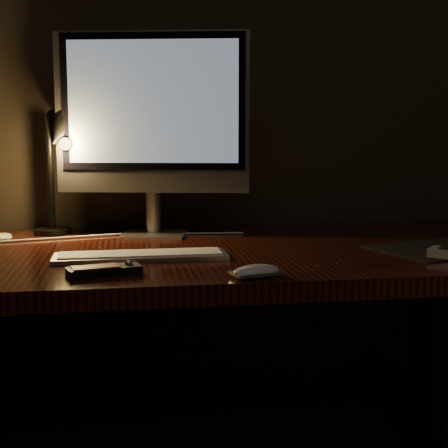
{
  "coord_description": "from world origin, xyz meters",
  "views": [
    {
      "loc": [
        -0.19,
        0.42,
        1.0
      ],
      "look_at": [
        0.01,
        1.73,
        0.82
      ],
      "focal_mm": 50.0,
      "sensor_mm": 36.0,
      "label": 1
    }
  ],
  "objects": [
    {
      "name": "media_remote",
      "position": [
        -0.24,
        1.59,
        0.76
      ],
      "size": [
        0.14,
        0.08,
        0.03
      ],
      "rotation": [
        0.0,
        0.0,
        0.26
      ],
      "color": "black",
      "rests_on": "desk"
    },
    {
      "name": "keyboard",
      "position": [
        -0.16,
        1.74,
        0.76
      ],
      "size": [
        0.37,
        0.11,
        0.01
      ],
      "primitive_type": "cube",
      "rotation": [
        0.0,
        0.0,
        0.01
      ],
      "color": "silver",
      "rests_on": "desk"
    },
    {
      "name": "cable",
      "position": [
        -0.2,
        2.04,
        0.75
      ],
      "size": [
        0.63,
        0.04,
        0.01
      ],
      "primitive_type": "cylinder",
      "rotation": [
        0.0,
        1.57,
        0.06
      ],
      "color": "white",
      "rests_on": "desk"
    },
    {
      "name": "desk_lamp",
      "position": [
        -0.37,
        2.1,
        0.97
      ],
      "size": [
        0.15,
        0.17,
        0.33
      ],
      "rotation": [
        0.0,
        0.0,
        0.06
      ],
      "color": "black",
      "rests_on": "desk"
    },
    {
      "name": "desk",
      "position": [
        0.0,
        1.93,
        0.62
      ],
      "size": [
        1.6,
        0.75,
        0.75
      ],
      "color": "#3B150D",
      "rests_on": "ground"
    },
    {
      "name": "mousepad",
      "position": [
        0.51,
        1.74,
        0.75
      ],
      "size": [
        0.33,
        0.29,
        0.0
      ],
      "primitive_type": "cube",
      "rotation": [
        0.0,
        0.0,
        0.28
      ],
      "color": "black",
      "rests_on": "desk"
    },
    {
      "name": "mouse",
      "position": [
        0.04,
        1.52,
        0.76
      ],
      "size": [
        0.1,
        0.07,
        0.02
      ],
      "primitive_type": "ellipsoid",
      "rotation": [
        0.0,
        0.0,
        0.26
      ],
      "color": "white",
      "rests_on": "desk"
    },
    {
      "name": "monitor",
      "position": [
        -0.12,
        2.05,
        1.06
      ],
      "size": [
        0.49,
        0.18,
        0.52
      ],
      "rotation": [
        0.0,
        0.0,
        -0.21
      ],
      "color": "silver",
      "rests_on": "desk"
    }
  ]
}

